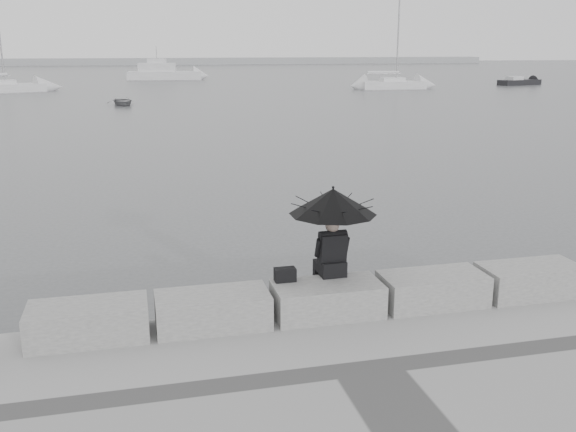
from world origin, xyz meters
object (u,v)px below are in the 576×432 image
object	(u,v)px
sailboat_right	(392,84)
dinghy	(122,102)
sailboat_left	(0,87)
motor_cruiser	(165,73)
small_motorboat	(519,82)
seated_person	(333,210)

from	to	relation	value
sailboat_right	dinghy	bearing A→B (deg)	-151.03
dinghy	sailboat_right	bearing A→B (deg)	14.37
sailboat_left	dinghy	size ratio (longest dim) A/B	4.11
motor_cruiser	sailboat_right	bearing A→B (deg)	-40.84
sailboat_left	motor_cruiser	world-z (taller)	sailboat_left
small_motorboat	sailboat_right	bearing A→B (deg)	175.88
motor_cruiser	seated_person	bearing A→B (deg)	-83.59
sailboat_left	sailboat_right	world-z (taller)	same
motor_cruiser	small_motorboat	xyz separation A→B (m)	(39.66, -22.14, -0.57)
motor_cruiser	dinghy	size ratio (longest dim) A/B	3.21
motor_cruiser	dinghy	xyz separation A→B (m)	(-5.40, -38.58, -0.63)
motor_cruiser	small_motorboat	size ratio (longest dim) A/B	1.73
motor_cruiser	small_motorboat	distance (m)	45.42
sailboat_left	motor_cruiser	distance (m)	27.48
sailboat_right	small_motorboat	xyz separation A→B (m)	(17.33, 3.27, -0.22)
dinghy	small_motorboat	bearing A→B (deg)	9.02
seated_person	motor_cruiser	distance (m)	81.25
sailboat_right	small_motorboat	size ratio (longest dim) A/B	2.21
seated_person	motor_cruiser	xyz separation A→B (m)	(2.04, 81.22, -1.14)
small_motorboat	seated_person	bearing A→B (deg)	-140.03
seated_person	sailboat_right	bearing A→B (deg)	64.75
sailboat_right	small_motorboat	world-z (taller)	sailboat_right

